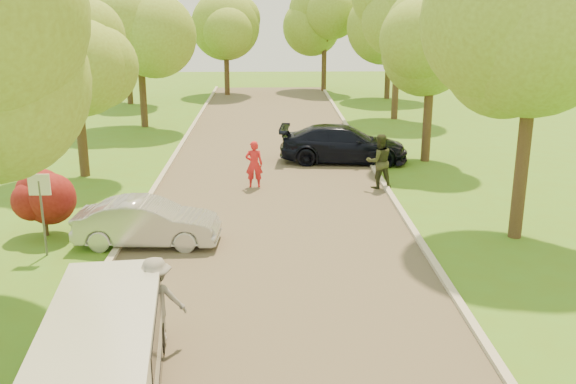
{
  "coord_description": "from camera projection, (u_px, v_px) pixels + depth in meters",
  "views": [
    {
      "loc": [
        -0.0,
        -11.62,
        6.27
      ],
      "look_at": [
        0.48,
        5.2,
        1.3
      ],
      "focal_mm": 40.0,
      "sensor_mm": 36.0,
      "label": 1
    }
  ],
  "objects": [
    {
      "name": "tree_bg_c",
      "position": [
        229.0,
        22.0,
        44.01
      ],
      "size": [
        4.92,
        4.8,
        7.33
      ],
      "color": "#382619",
      "rests_on": "ground"
    },
    {
      "name": "red_shrub",
      "position": [
        43.0,
        198.0,
        17.7
      ],
      "size": [
        1.7,
        1.7,
        1.95
      ],
      "color": "#382619",
      "rests_on": "ground"
    },
    {
      "name": "tree_bg_a",
      "position": [
        128.0,
        19.0,
        39.93
      ],
      "size": [
        5.12,
        5.0,
        7.72
      ],
      "color": "#382619",
      "rests_on": "ground"
    },
    {
      "name": "skateboarder",
      "position": [
        156.0,
        300.0,
        11.92
      ],
      "size": [
        1.16,
        0.75,
        1.69
      ],
      "primitive_type": "imported",
      "rotation": [
        0.0,
        0.0,
        3.25
      ],
      "color": "gray",
      "rests_on": "longboard"
    },
    {
      "name": "person_striped",
      "position": [
        254.0,
        164.0,
        22.46
      ],
      "size": [
        0.61,
        0.4,
        1.68
      ],
      "primitive_type": "imported",
      "rotation": [
        0.0,
        0.0,
        3.14
      ],
      "color": "red",
      "rests_on": "ground"
    },
    {
      "name": "curb_right",
      "position": [
        396.0,
        203.0,
        20.68
      ],
      "size": [
        0.18,
        60.0,
        0.12
      ],
      "primitive_type": "cube",
      "color": "#B2AD9E",
      "rests_on": "ground"
    },
    {
      "name": "tree_r_mida",
      "position": [
        545.0,
        33.0,
        16.33
      ],
      "size": [
        5.13,
        5.0,
        7.95
      ],
      "color": "#382619",
      "rests_on": "ground"
    },
    {
      "name": "curb_left",
      "position": [
        144.0,
        206.0,
        20.45
      ],
      "size": [
        0.18,
        60.0,
        0.12
      ],
      "primitive_type": "cube",
      "color": "#B2AD9E",
      "rests_on": "ground"
    },
    {
      "name": "person_olive",
      "position": [
        379.0,
        161.0,
        22.34
      ],
      "size": [
        1.05,
        0.88,
        1.93
      ],
      "primitive_type": "imported",
      "rotation": [
        0.0,
        0.0,
        3.31
      ],
      "color": "#2E331E",
      "rests_on": "ground"
    },
    {
      "name": "tree_r_far",
      "position": [
        403.0,
        11.0,
        34.46
      ],
      "size": [
        5.33,
        5.2,
        8.34
      ],
      "color": "#382619",
      "rests_on": "ground"
    },
    {
      "name": "silver_sedan",
      "position": [
        148.0,
        222.0,
        17.15
      ],
      "size": [
        3.88,
        1.5,
        1.26
      ],
      "primitive_type": "imported",
      "rotation": [
        0.0,
        0.0,
        1.53
      ],
      "color": "#ACADB1",
      "rests_on": "ground"
    },
    {
      "name": "dark_sedan",
      "position": [
        343.0,
        144.0,
        26.11
      ],
      "size": [
        5.36,
        2.59,
        1.5
      ],
      "primitive_type": "imported",
      "rotation": [
        0.0,
        0.0,
        1.47
      ],
      "color": "black",
      "rests_on": "ground"
    },
    {
      "name": "tree_bg_d",
      "position": [
        328.0,
        17.0,
        46.03
      ],
      "size": [
        5.12,
        5.0,
        7.72
      ],
      "color": "#382619",
      "rests_on": "ground"
    },
    {
      "name": "road",
      "position": [
        271.0,
        206.0,
        20.58
      ],
      "size": [
        8.0,
        60.0,
        0.01
      ],
      "primitive_type": "cube",
      "color": "#4C4438",
      "rests_on": "ground"
    },
    {
      "name": "ground",
      "position": [
        272.0,
        327.0,
        12.91
      ],
      "size": [
        100.0,
        100.0,
        0.0
      ],
      "primitive_type": "plane",
      "color": "#4C761C",
      "rests_on": "ground"
    },
    {
      "name": "street_sign",
      "position": [
        41.0,
        197.0,
        16.15
      ],
      "size": [
        0.55,
        0.06,
        2.17
      ],
      "color": "#59595E",
      "rests_on": "ground"
    },
    {
      "name": "minivan",
      "position": [
        105.0,
        355.0,
        10.28
      ],
      "size": [
        2.19,
        4.51,
        1.62
      ],
      "rotation": [
        0.0,
        0.0,
        0.12
      ],
      "color": "silver",
      "rests_on": "ground"
    },
    {
      "name": "tree_l_far",
      "position": [
        142.0,
        19.0,
        32.28
      ],
      "size": [
        4.92,
        4.8,
        7.79
      ],
      "color": "#382619",
      "rests_on": "ground"
    },
    {
      "name": "tree_bg_b",
      "position": [
        394.0,
        14.0,
        42.24
      ],
      "size": [
        5.12,
        5.0,
        7.95
      ],
      "color": "#382619",
      "rests_on": "ground"
    },
    {
      "name": "tree_l_midb",
      "position": [
        79.0,
        52.0,
        22.93
      ],
      "size": [
        4.3,
        4.2,
        6.62
      ],
      "color": "#382619",
      "rests_on": "ground"
    },
    {
      "name": "longboard",
      "position": [
        159.0,
        342.0,
        12.17
      ],
      "size": [
        0.34,
        0.89,
        0.1
      ],
      "rotation": [
        0.0,
        0.0,
        3.25
      ],
      "color": "black",
      "rests_on": "ground"
    },
    {
      "name": "tree_r_midb",
      "position": [
        437.0,
        40.0,
        25.13
      ],
      "size": [
        4.51,
        4.4,
        7.01
      ],
      "color": "#382619",
      "rests_on": "ground"
    }
  ]
}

